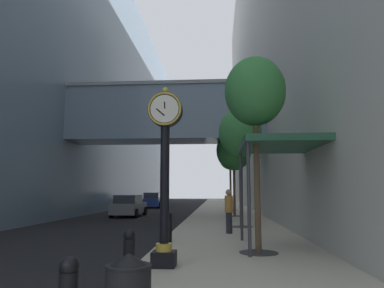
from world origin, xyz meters
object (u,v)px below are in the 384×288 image
object	(u,v)px
bollard_second	(129,256)
car_grey_mid	(129,206)
street_tree_mid_near	(240,134)
bollard_fourth	(169,227)
street_tree_mid_far	(234,151)
street_clock	(165,166)
pedestrian_walking	(229,210)
street_tree_far	(230,157)
street_tree_near	(255,94)
car_blue_near	(153,200)

from	to	relation	value
bollard_second	car_grey_mid	size ratio (longest dim) A/B	0.24
street_tree_mid_near	bollard_second	bearing A→B (deg)	-104.26
bollard_fourth	street_tree_mid_near	distance (m)	7.39
street_tree_mid_far	street_clock	bearing A→B (deg)	-98.19
bollard_fourth	pedestrian_walking	bearing A→B (deg)	52.56
street_clock	bollard_second	bearing A→B (deg)	-103.46
street_tree_mid_far	street_tree_far	size ratio (longest dim) A/B	1.00
street_tree_near	street_tree_mid_near	size ratio (longest dim) A/B	0.98
pedestrian_walking	bollard_fourth	bearing A→B (deg)	-127.44
bollard_fourth	car_blue_near	bearing A→B (deg)	101.43
street_tree_mid_near	street_tree_far	distance (m)	14.68
pedestrian_walking	car_blue_near	xyz separation A→B (m)	(-7.61, 24.33, -0.31)
pedestrian_walking	car_grey_mid	bearing A→B (deg)	122.09
street_clock	street_tree_near	distance (m)	3.89
street_tree_mid_near	street_tree_far	size ratio (longest dim) A/B	0.98
bollard_fourth	street_tree_near	size ratio (longest dim) A/B	0.18
bollard_second	street_tree_near	bearing A→B (deg)	53.00
car_blue_near	car_grey_mid	xyz separation A→B (m)	(0.63, -13.19, -0.04)
car_grey_mid	street_tree_mid_far	bearing A→B (deg)	-7.92
bollard_second	street_tree_far	world-z (taller)	street_tree_far
bollard_fourth	street_tree_mid_far	world-z (taller)	street_tree_mid_far
bollard_fourth	street_tree_mid_near	bearing A→B (deg)	62.93
street_tree_near	street_tree_far	xyz separation A→B (m)	(0.00, 22.02, 0.09)
street_tree_mid_near	pedestrian_walking	distance (m)	4.58
street_tree_near	street_tree_mid_near	bearing A→B (deg)	90.00
street_tree_near	street_tree_mid_near	distance (m)	7.34
bollard_fourth	street_tree_far	size ratio (longest dim) A/B	0.17
pedestrian_walking	street_tree_far	bearing A→B (deg)	87.74
street_tree_mid_near	pedestrian_walking	world-z (taller)	street_tree_mid_near
street_tree_near	pedestrian_walking	bearing A→B (deg)	98.46
street_tree_far	car_blue_near	bearing A→B (deg)	140.17
street_tree_near	bollard_second	bearing A→B (deg)	-127.00
street_tree_mid_near	street_tree_mid_far	size ratio (longest dim) A/B	0.99
street_tree_near	car_grey_mid	bearing A→B (deg)	115.96
street_tree_mid_near	pedestrian_walking	xyz separation A→B (m)	(-0.69, -2.73, -3.61)
street_tree_mid_far	car_grey_mid	world-z (taller)	street_tree_mid_far
street_tree_near	car_grey_mid	xyz separation A→B (m)	(-7.67, 15.75, -4.01)
street_tree_far	car_grey_mid	distance (m)	10.72
street_clock	bollard_fourth	world-z (taller)	street_clock
bollard_fourth	street_tree_mid_far	distance (m)	13.74
bollard_fourth	car_blue_near	size ratio (longest dim) A/B	0.24
street_tree_mid_far	car_grey_mid	distance (m)	8.66
street_tree_far	car_grey_mid	xyz separation A→B (m)	(-7.67, -6.27, -4.11)
street_tree_near	street_tree_far	size ratio (longest dim) A/B	0.96
car_blue_near	car_grey_mid	size ratio (longest dim) A/B	1.02
street_tree_far	street_tree_mid_far	bearing A→B (deg)	-90.00
street_clock	street_tree_mid_far	size ratio (longest dim) A/B	0.72
street_tree_mid_far	car_blue_near	distance (m)	16.94
street_tree_mid_far	car_blue_near	xyz separation A→B (m)	(-8.30, 14.26, -3.84)
pedestrian_walking	street_tree_mid_near	bearing A→B (deg)	75.88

